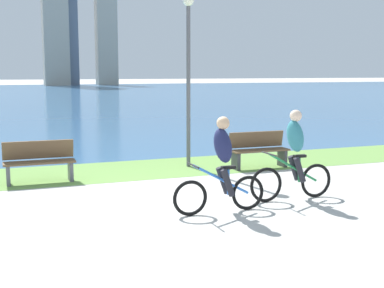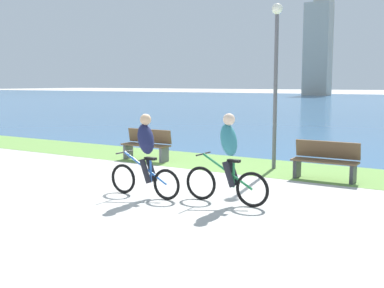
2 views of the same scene
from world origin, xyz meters
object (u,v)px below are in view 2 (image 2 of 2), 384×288
object	(u,v)px
cyclist_lead	(145,155)
bench_far_along_path	(147,145)
bench_near_path	(325,161)
lamppost_tall	(276,63)
cyclist_trailing	(228,159)

from	to	relation	value
cyclist_lead	bench_far_along_path	distance (m)	4.55
bench_near_path	lamppost_tall	world-z (taller)	lamppost_tall
cyclist_lead	cyclist_trailing	xyz separation A→B (m)	(1.63, 0.36, 0.01)
cyclist_lead	cyclist_trailing	distance (m)	1.67
cyclist_lead	lamppost_tall	size ratio (longest dim) A/B	0.40
cyclist_lead	bench_near_path	xyz separation A→B (m)	(2.56, 3.50, -0.38)
cyclist_lead	bench_far_along_path	world-z (taller)	cyclist_lead
cyclist_lead	lamppost_tall	world-z (taller)	lamppost_tall
bench_near_path	cyclist_lead	bearing A→B (deg)	-126.18
cyclist_lead	cyclist_trailing	size ratio (longest dim) A/B	0.97
lamppost_tall	cyclist_trailing	bearing A→B (deg)	-80.66
cyclist_trailing	bench_far_along_path	xyz separation A→B (m)	(-4.33, 3.28, -0.39)
bench_near_path	cyclist_trailing	bearing A→B (deg)	-106.52
lamppost_tall	cyclist_lead	bearing A→B (deg)	-102.95
bench_near_path	bench_far_along_path	distance (m)	5.26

